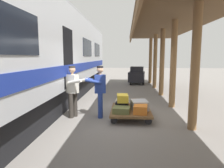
# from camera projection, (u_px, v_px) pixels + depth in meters

# --- Properties ---
(ground_plane) EXTENTS (60.00, 60.00, 0.00)m
(ground_plane) POSITION_uv_depth(u_px,v_px,m) (123.00, 115.00, 6.95)
(ground_plane) COLOR slate
(platform_canopy) EXTENTS (3.20, 18.33, 3.56)m
(platform_canopy) POSITION_uv_depth(u_px,v_px,m) (182.00, 18.00, 6.39)
(platform_canopy) COLOR brown
(platform_canopy) RESTS_ON ground_plane
(train_car) EXTENTS (3.02, 19.60, 4.00)m
(train_car) POSITION_uv_depth(u_px,v_px,m) (26.00, 55.00, 6.91)
(train_car) COLOR #B7BABF
(train_car) RESTS_ON ground_plane
(luggage_cart) EXTENTS (1.29, 1.79, 0.28)m
(luggage_cart) POSITION_uv_depth(u_px,v_px,m) (131.00, 110.00, 6.68)
(luggage_cart) COLOR brown
(luggage_cart) RESTS_ON ground_plane
(suitcase_black_hardshell) EXTENTS (0.43, 0.50, 0.25)m
(suitcase_black_hardshell) POSITION_uv_depth(u_px,v_px,m) (122.00, 105.00, 6.67)
(suitcase_black_hardshell) COLOR black
(suitcase_black_hardshell) RESTS_ON luggage_cart
(suitcase_olive_duffel) EXTENTS (0.56, 0.50, 0.18)m
(suitcase_olive_duffel) POSITION_uv_depth(u_px,v_px,m) (122.00, 110.00, 6.19)
(suitcase_olive_duffel) COLOR brown
(suitcase_olive_duffel) RESTS_ON luggage_cart
(suitcase_brown_leather) EXTENTS (0.47, 0.55, 0.20)m
(suitcase_brown_leather) POSITION_uv_depth(u_px,v_px,m) (138.00, 103.00, 7.12)
(suitcase_brown_leather) COLOR brown
(suitcase_brown_leather) RESTS_ON luggage_cart
(suitcase_gray_aluminum) EXTENTS (0.59, 0.68, 0.29)m
(suitcase_gray_aluminum) POSITION_uv_depth(u_px,v_px,m) (139.00, 105.00, 6.63)
(suitcase_gray_aluminum) COLOR #9EA0A5
(suitcase_gray_aluminum) RESTS_ON luggage_cart
(suitcase_orange_carryall) EXTENTS (0.46, 0.55, 0.25)m
(suitcase_orange_carryall) POSITION_uv_depth(u_px,v_px,m) (140.00, 109.00, 6.15)
(suitcase_orange_carryall) COLOR #CC6B23
(suitcase_orange_carryall) RESTS_ON luggage_cart
(suitcase_cream_canvas) EXTENTS (0.48, 0.58, 0.20)m
(suitcase_cream_canvas) POSITION_uv_depth(u_px,v_px,m) (122.00, 103.00, 7.16)
(suitcase_cream_canvas) COLOR beige
(suitcase_cream_canvas) RESTS_ON luggage_cart
(suitcase_yellow_case) EXTENTS (0.39, 0.54, 0.24)m
(suitcase_yellow_case) POSITION_uv_depth(u_px,v_px,m) (123.00, 98.00, 6.63)
(suitcase_yellow_case) COLOR gold
(suitcase_yellow_case) RESTS_ON suitcase_black_hardshell
(suitcase_slate_roller) EXTENTS (0.33, 0.50, 0.21)m
(suitcase_slate_roller) POSITION_uv_depth(u_px,v_px,m) (122.00, 97.00, 7.15)
(suitcase_slate_roller) COLOR #4C515B
(suitcase_slate_roller) RESTS_ON suitcase_cream_canvas
(porter_in_overalls) EXTENTS (0.70, 0.49, 1.70)m
(porter_in_overalls) POSITION_uv_depth(u_px,v_px,m) (100.00, 90.00, 6.57)
(porter_in_overalls) COLOR navy
(porter_in_overalls) RESTS_ON ground_plane
(porter_by_door) EXTENTS (0.74, 0.60, 1.70)m
(porter_by_door) POSITION_uv_depth(u_px,v_px,m) (73.00, 90.00, 6.57)
(porter_by_door) COLOR #332D28
(porter_by_door) RESTS_ON ground_plane
(baggage_tug) EXTENTS (1.31, 1.83, 1.30)m
(baggage_tug) POSITION_uv_depth(u_px,v_px,m) (137.00, 76.00, 14.75)
(baggage_tug) COLOR black
(baggage_tug) RESTS_ON ground_plane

